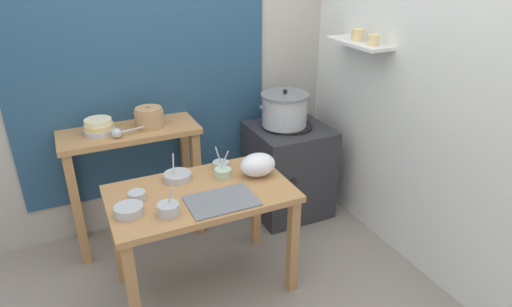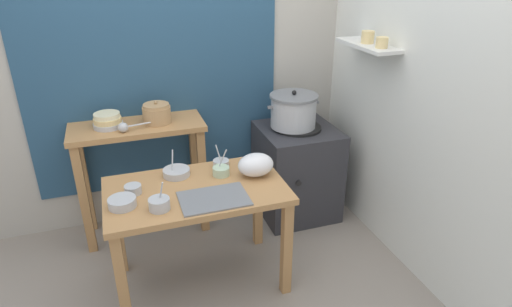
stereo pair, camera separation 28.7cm
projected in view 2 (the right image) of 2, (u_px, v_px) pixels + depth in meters
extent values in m
plane|color=gray|center=(214.00, 287.00, 2.90)|extent=(9.00, 9.00, 0.00)
cube|color=#B2ADA3|center=(186.00, 57.00, 3.32)|extent=(4.40, 0.10, 2.60)
cube|color=navy|center=(153.00, 55.00, 3.18)|extent=(1.90, 0.02, 2.10)
cube|color=silver|center=(400.00, 72.00, 2.93)|extent=(0.10, 3.20, 2.60)
cube|color=silver|center=(368.00, 45.00, 2.99)|extent=(0.20, 0.56, 0.02)
cylinder|color=#E5C684|center=(382.00, 43.00, 2.83)|extent=(0.08, 0.08, 0.07)
cylinder|color=#E5C684|center=(368.00, 37.00, 2.98)|extent=(0.09, 0.09, 0.08)
cube|color=#B27F4C|center=(196.00, 191.00, 2.67)|extent=(1.10, 0.66, 0.04)
cube|color=#B27F4C|center=(122.00, 284.00, 2.44)|extent=(0.06, 0.06, 0.68)
cube|color=#B27F4C|center=(286.00, 249.00, 2.73)|extent=(0.06, 0.06, 0.68)
cube|color=#B27F4C|center=(118.00, 229.00, 2.92)|extent=(0.06, 0.06, 0.68)
cube|color=#B27F4C|center=(258.00, 204.00, 3.21)|extent=(0.06, 0.06, 0.68)
cube|color=#B27F4C|center=(137.00, 127.00, 3.14)|extent=(0.96, 0.40, 0.04)
cube|color=#B27F4C|center=(84.00, 201.00, 3.08)|extent=(0.06, 0.06, 0.86)
cube|color=#B27F4C|center=(203.00, 182.00, 3.33)|extent=(0.06, 0.06, 0.86)
cube|color=#B27F4C|center=(85.00, 181.00, 3.34)|extent=(0.06, 0.06, 0.86)
cube|color=#B27F4C|center=(195.00, 165.00, 3.59)|extent=(0.06, 0.06, 0.86)
cube|color=#2D2D33|center=(296.00, 171.00, 3.60)|extent=(0.60, 0.60, 0.76)
cylinder|color=black|center=(298.00, 128.00, 3.43)|extent=(0.36, 0.36, 0.02)
cylinder|color=black|center=(298.00, 183.00, 3.27)|extent=(0.04, 0.02, 0.04)
cylinder|color=#B7BABF|center=(293.00, 112.00, 3.38)|extent=(0.35, 0.35, 0.24)
cylinder|color=slate|center=(294.00, 96.00, 3.33)|extent=(0.38, 0.38, 0.02)
sphere|color=black|center=(294.00, 93.00, 3.32)|extent=(0.04, 0.04, 0.04)
cube|color=slate|center=(270.00, 107.00, 3.30)|extent=(0.04, 0.02, 0.02)
cube|color=slate|center=(316.00, 102.00, 3.41)|extent=(0.04, 0.02, 0.02)
cylinder|color=tan|center=(157.00, 115.00, 3.15)|extent=(0.20, 0.20, 0.12)
cylinder|color=tan|center=(156.00, 105.00, 3.12)|extent=(0.19, 0.19, 0.02)
sphere|color=tan|center=(156.00, 102.00, 3.11)|extent=(0.02, 0.02, 0.02)
cylinder|color=#B7BABF|center=(108.00, 125.00, 3.08)|extent=(0.21, 0.21, 0.04)
cylinder|color=#E5C684|center=(107.00, 120.00, 3.07)|extent=(0.19, 0.19, 0.04)
cylinder|color=beige|center=(107.00, 115.00, 3.05)|extent=(0.18, 0.18, 0.03)
sphere|color=#B7BABF|center=(123.00, 127.00, 2.99)|extent=(0.07, 0.07, 0.07)
cylinder|color=#B7BABF|center=(142.00, 124.00, 3.05)|extent=(0.19, 0.05, 0.01)
cube|color=slate|center=(214.00, 199.00, 2.53)|extent=(0.40, 0.28, 0.01)
ellipsoid|color=white|center=(256.00, 165.00, 2.78)|extent=(0.23, 0.18, 0.15)
cylinder|color=#B7BABF|center=(159.00, 204.00, 2.42)|extent=(0.12, 0.12, 0.07)
cylinder|color=#337238|center=(159.00, 200.00, 2.41)|extent=(0.10, 0.10, 0.01)
cylinder|color=#B7BABF|center=(161.00, 194.00, 2.41)|extent=(0.04, 0.07, 0.18)
cylinder|color=#B7BABF|center=(176.00, 172.00, 2.80)|extent=(0.17, 0.17, 0.05)
cylinder|color=#337238|center=(176.00, 170.00, 2.79)|extent=(0.15, 0.15, 0.01)
cylinder|color=#B7BABF|center=(172.00, 163.00, 2.77)|extent=(0.04, 0.07, 0.17)
cylinder|color=#B7D1AD|center=(221.00, 171.00, 2.80)|extent=(0.11, 0.11, 0.06)
cylinder|color=beige|center=(221.00, 168.00, 2.79)|extent=(0.09, 0.09, 0.01)
cylinder|color=#B7BABF|center=(221.00, 162.00, 2.79)|extent=(0.08, 0.05, 0.18)
cylinder|color=#B7BABF|center=(122.00, 202.00, 2.45)|extent=(0.16, 0.16, 0.05)
cylinder|color=brown|center=(122.00, 199.00, 2.44)|extent=(0.13, 0.13, 0.01)
cylinder|color=#B7BABF|center=(221.00, 163.00, 2.92)|extent=(0.11, 0.11, 0.05)
cylinder|color=#BFB28C|center=(221.00, 161.00, 2.91)|extent=(0.09, 0.09, 0.01)
cylinder|color=#B7BABF|center=(219.00, 156.00, 2.88)|extent=(0.04, 0.06, 0.15)
cylinder|color=#B7BABF|center=(133.00, 189.00, 2.59)|extent=(0.10, 0.10, 0.05)
cylinder|color=maroon|center=(133.00, 186.00, 2.58)|extent=(0.09, 0.09, 0.01)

